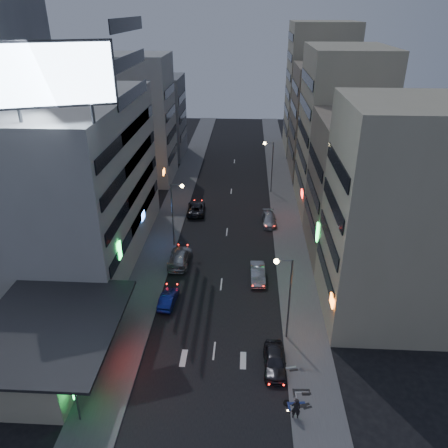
# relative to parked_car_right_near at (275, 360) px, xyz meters

# --- Properties ---
(ground) EXTENTS (180.00, 180.00, 0.00)m
(ground) POSITION_rel_parked_car_right_near_xyz_m (-5.05, -2.38, -0.75)
(ground) COLOR black
(ground) RESTS_ON ground
(sidewalk_left) EXTENTS (4.00, 120.00, 0.12)m
(sidewalk_left) POSITION_rel_parked_car_right_near_xyz_m (-13.05, 27.62, -0.69)
(sidewalk_left) COLOR #4C4C4F
(sidewalk_left) RESTS_ON ground
(sidewalk_right) EXTENTS (4.00, 120.00, 0.12)m
(sidewalk_right) POSITION_rel_parked_car_right_near_xyz_m (2.95, 27.62, -0.69)
(sidewalk_right) COLOR #4C4C4F
(sidewalk_right) RESTS_ON ground
(food_court) EXTENTS (11.00, 13.00, 3.88)m
(food_court) POSITION_rel_parked_car_right_near_xyz_m (-18.95, -0.38, 1.23)
(food_court) COLOR #AEA489
(food_court) RESTS_ON ground
(white_building) EXTENTS (14.00, 24.00, 18.00)m
(white_building) POSITION_rel_parked_car_right_near_xyz_m (-22.05, 17.62, 8.25)
(white_building) COLOR #AAA9A5
(white_building) RESTS_ON ground
(shophouse_near) EXTENTS (10.00, 11.00, 20.00)m
(shophouse_near) POSITION_rel_parked_car_right_near_xyz_m (9.95, 8.12, 9.25)
(shophouse_near) COLOR #AEA489
(shophouse_near) RESTS_ON ground
(shophouse_mid) EXTENTS (11.00, 12.00, 16.00)m
(shophouse_mid) POSITION_rel_parked_car_right_near_xyz_m (10.45, 19.62, 7.25)
(shophouse_mid) COLOR gray
(shophouse_mid) RESTS_ON ground
(shophouse_far) EXTENTS (10.00, 14.00, 22.00)m
(shophouse_far) POSITION_rel_parked_car_right_near_xyz_m (9.95, 32.62, 10.25)
(shophouse_far) COLOR #AEA489
(shophouse_far) RESTS_ON ground
(far_left_a) EXTENTS (11.00, 10.00, 20.00)m
(far_left_a) POSITION_rel_parked_car_right_near_xyz_m (-20.55, 42.62, 9.25)
(far_left_a) COLOR #AAA9A5
(far_left_a) RESTS_ON ground
(far_left_b) EXTENTS (12.00, 10.00, 15.00)m
(far_left_b) POSITION_rel_parked_car_right_near_xyz_m (-21.05, 55.62, 6.75)
(far_left_b) COLOR gray
(far_left_b) RESTS_ON ground
(far_right_a) EXTENTS (11.00, 12.00, 18.00)m
(far_right_a) POSITION_rel_parked_car_right_near_xyz_m (10.45, 47.62, 8.25)
(far_right_a) COLOR gray
(far_right_a) RESTS_ON ground
(far_right_b) EXTENTS (12.00, 12.00, 24.00)m
(far_right_b) POSITION_rel_parked_car_right_near_xyz_m (10.95, 61.62, 11.25)
(far_right_b) COLOR #AEA489
(far_right_b) RESTS_ON ground
(billboard) EXTENTS (9.52, 3.75, 6.20)m
(billboard) POSITION_rel_parked_car_right_near_xyz_m (-18.04, 7.60, 20.91)
(billboard) COLOR #595B60
(billboard) RESTS_ON white_building
(street_lamp_right_near) EXTENTS (1.60, 0.44, 8.02)m
(street_lamp_right_near) POSITION_rel_parked_car_right_near_xyz_m (0.85, 3.62, 4.61)
(street_lamp_right_near) COLOR #595B60
(street_lamp_right_near) RESTS_ON sidewalk_right
(street_lamp_left) EXTENTS (1.60, 0.44, 8.02)m
(street_lamp_left) POSITION_rel_parked_car_right_near_xyz_m (-10.95, 19.62, 4.61)
(street_lamp_left) COLOR #595B60
(street_lamp_left) RESTS_ON sidewalk_left
(street_lamp_right_far) EXTENTS (1.60, 0.44, 8.02)m
(street_lamp_right_far) POSITION_rel_parked_car_right_near_xyz_m (0.85, 37.62, 4.61)
(street_lamp_right_far) COLOR #595B60
(street_lamp_right_far) RESTS_ON sidewalk_right
(parked_car_right_near) EXTENTS (1.78, 4.42, 1.50)m
(parked_car_right_near) POSITION_rel_parked_car_right_near_xyz_m (0.00, 0.00, 0.00)
(parked_car_right_near) COLOR #2B2C31
(parked_car_right_near) RESTS_ON ground
(parked_car_right_mid) EXTENTS (1.65, 4.41, 1.44)m
(parked_car_right_mid) POSITION_rel_parked_car_right_near_xyz_m (-1.19, 12.81, -0.03)
(parked_car_right_mid) COLOR #A0A5A8
(parked_car_right_mid) RESTS_ON ground
(parked_car_left) EXTENTS (2.71, 5.29, 1.43)m
(parked_car_left) POSITION_rel_parked_car_right_near_xyz_m (-9.71, 29.27, -0.04)
(parked_car_left) COLOR #232328
(parked_car_left) RESTS_ON ground
(parked_car_right_far) EXTENTS (2.02, 4.58, 1.31)m
(parked_car_right_far) POSITION_rel_parked_car_right_near_xyz_m (0.55, 26.28, -0.10)
(parked_car_right_far) COLOR #A3A6AB
(parked_car_right_far) RESTS_ON ground
(road_car_blue) EXTENTS (1.66, 3.96, 1.27)m
(road_car_blue) POSITION_rel_parked_car_right_near_xyz_m (-10.05, 7.94, -0.12)
(road_car_blue) COLOR navy
(road_car_blue) RESTS_ON ground
(road_car_silver) EXTENTS (2.36, 5.56, 1.60)m
(road_car_silver) POSITION_rel_parked_car_right_near_xyz_m (-10.05, 15.61, 0.05)
(road_car_silver) COLOR #A7ABAF
(road_car_silver) RESTS_ON ground
(person) EXTENTS (0.67, 0.44, 1.81)m
(person) POSITION_rel_parked_car_right_near_xyz_m (1.25, -4.88, 0.27)
(person) COLOR black
(person) RESTS_ON sidewalk_right
(scooter_black_a) EXTENTS (1.24, 1.92, 1.12)m
(scooter_black_a) POSITION_rel_parked_car_right_near_xyz_m (2.39, -3.51, -0.07)
(scooter_black_a) COLOR black
(scooter_black_a) RESTS_ON sidewalk_right
(scooter_silver_a) EXTENTS (0.69, 1.72, 1.02)m
(scooter_silver_a) POSITION_rel_parked_car_right_near_xyz_m (2.51, -2.43, -0.12)
(scooter_silver_a) COLOR #AFB0B7
(scooter_silver_a) RESTS_ON sidewalk_right
(scooter_blue) EXTENTS (0.87, 2.06, 1.22)m
(scooter_blue) POSITION_rel_parked_car_right_near_xyz_m (2.12, -3.44, -0.02)
(scooter_blue) COLOR navy
(scooter_blue) RESTS_ON sidewalk_right
(scooter_black_b) EXTENTS (0.75, 2.01, 1.21)m
(scooter_black_b) POSITION_rel_parked_car_right_near_xyz_m (2.62, -2.24, -0.03)
(scooter_black_b) COLOR black
(scooter_black_b) RESTS_ON sidewalk_right
(scooter_silver_b) EXTENTS (1.10, 2.05, 1.20)m
(scooter_silver_b) POSITION_rel_parked_car_right_near_xyz_m (1.77, 0.14, -0.03)
(scooter_silver_b) COLOR #B1B5B9
(scooter_silver_b) RESTS_ON sidewalk_right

